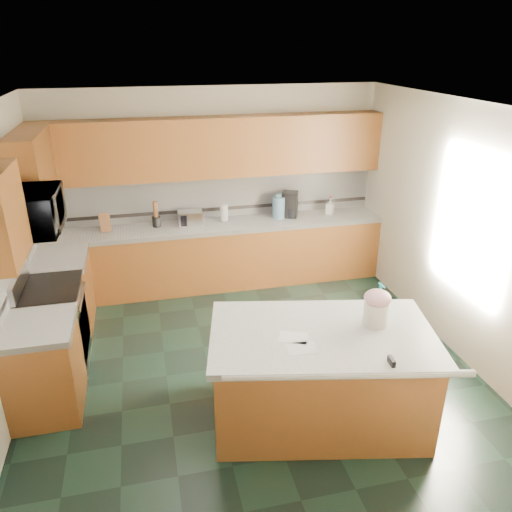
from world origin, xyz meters
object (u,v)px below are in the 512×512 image
object	(u,v)px
island_top	(323,335)
toaster_oven	(190,218)
island_base	(320,379)
soap_bottle_island	(379,301)
knife_block	(105,222)
treat_jar	(376,313)
coffee_maker	(290,204)

from	to	relation	value
island_top	toaster_oven	xyz separation A→B (m)	(-0.80, 3.00, 0.12)
island_base	island_top	xyz separation A→B (m)	(0.00, 0.00, 0.46)
island_top	soap_bottle_island	distance (m)	0.61
knife_block	toaster_oven	world-z (taller)	knife_block
treat_jar	toaster_oven	size ratio (longest dim) A/B	0.69
treat_jar	coffee_maker	world-z (taller)	coffee_maker
island_base	soap_bottle_island	xyz separation A→B (m)	(0.56, 0.11, 0.67)
soap_bottle_island	coffee_maker	distance (m)	2.92
island_top	treat_jar	bearing A→B (deg)	14.59
soap_bottle_island	coffee_maker	size ratio (longest dim) A/B	1.00
island_top	knife_block	distance (m)	3.56
treat_jar	knife_block	world-z (taller)	knife_block
toaster_oven	coffee_maker	size ratio (longest dim) A/B	0.92
toaster_oven	island_base	bearing A→B (deg)	-74.06
knife_block	coffee_maker	bearing A→B (deg)	-7.88
island_top	coffee_maker	xyz separation A→B (m)	(0.61, 3.03, 0.21)
knife_block	toaster_oven	xyz separation A→B (m)	(1.12, 0.00, -0.03)
knife_block	island_top	bearing A→B (deg)	-65.87
knife_block	coffee_maker	distance (m)	2.54
soap_bottle_island	coffee_maker	xyz separation A→B (m)	(0.05, 2.92, 0.00)
island_base	toaster_oven	distance (m)	3.16
island_base	treat_jar	xyz separation A→B (m)	(0.50, 0.02, 0.60)
coffee_maker	toaster_oven	bearing A→B (deg)	-155.74
treat_jar	knife_block	bearing A→B (deg)	138.25
island_base	knife_block	world-z (taller)	knife_block
island_base	soap_bottle_island	distance (m)	0.88
island_top	knife_block	world-z (taller)	knife_block
island_base	island_top	size ratio (longest dim) A/B	0.95
treat_jar	coffee_maker	bearing A→B (deg)	96.85
island_base	treat_jar	distance (m)	0.78
island_top	coffee_maker	bearing A→B (deg)	90.27
island_base	treat_jar	bearing A→B (deg)	14.59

